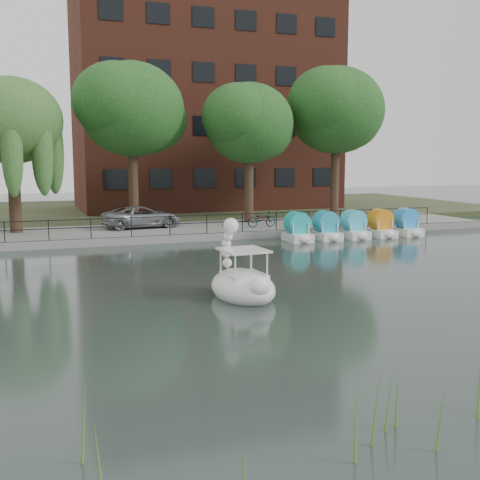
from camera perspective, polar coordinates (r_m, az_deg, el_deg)
ground_plane at (r=19.02m, az=2.72°, el=-5.52°), size 120.00×120.00×0.00m
promenade at (r=34.08m, az=-7.72°, el=0.74°), size 40.00×6.00×0.40m
kerb at (r=31.23m, az=-6.56°, el=0.10°), size 40.00×0.25×0.40m
land_strip at (r=47.78m, az=-11.32°, el=2.67°), size 60.00×22.00×0.36m
railing at (r=31.31m, az=-6.67°, el=1.86°), size 32.00×0.05×1.00m
apartment_building at (r=49.36m, az=-3.33°, el=13.65°), size 20.00×10.07×18.00m
willow_mid at (r=34.10m, az=-20.91°, el=10.48°), size 5.32×5.32×8.15m
broadleaf_center at (r=35.69m, az=-10.23°, el=12.04°), size 6.00×6.00×9.25m
broadleaf_right at (r=37.03m, az=0.86°, el=10.96°), size 5.40×5.40×8.32m
broadleaf_far at (r=40.74m, az=9.11°, el=12.01°), size 6.30×6.30×9.71m
minivan at (r=34.63m, az=-9.25°, el=2.34°), size 2.95×5.38×1.43m
bicycle at (r=34.49m, az=2.05°, el=2.06°), size 0.67×1.74×1.00m
swan_boat at (r=18.98m, az=0.19°, el=-3.88°), size 2.00×3.04×2.44m
pedal_boat_row at (r=33.31m, az=10.74°, el=1.21°), size 7.95×1.70×1.40m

